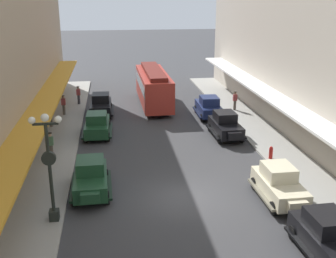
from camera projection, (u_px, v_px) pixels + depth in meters
ground_plane at (184, 197)px, 21.76m from camera, size 200.00×200.00×0.00m
sidewalk_left at (36, 205)px, 20.77m from camera, size 3.00×60.00×0.15m
sidewalk_right at (318, 187)px, 22.71m from camera, size 3.00×60.00×0.15m
parked_car_0 at (101, 104)px, 35.96m from camera, size 2.22×4.29×1.84m
parked_car_1 at (209, 106)px, 35.36m from camera, size 2.21×4.28×1.84m
parked_car_2 at (225, 124)px, 30.55m from camera, size 2.22×4.29×1.84m
parked_car_3 at (91, 176)px, 21.97m from camera, size 2.21×4.29×1.84m
parked_car_4 at (329, 237)px, 16.58m from camera, size 2.26×4.30×1.84m
parked_car_5 at (279, 183)px, 21.19m from camera, size 2.17×4.27×1.84m
parked_car_6 at (97, 124)px, 30.65m from camera, size 2.23×4.29×1.84m
streetcar at (153, 86)px, 38.63m from camera, size 2.64×9.63×3.46m
lamp_post_with_clock at (49, 164)px, 18.44m from camera, size 1.42×0.44×5.16m
fire_hydrant at (271, 152)px, 26.28m from camera, size 0.24×0.24×0.82m
pedestrian_0 at (51, 145)px, 26.28m from camera, size 0.36×0.28×1.67m
pedestrian_1 at (51, 116)px, 32.40m from camera, size 0.36×0.24×1.64m
pedestrian_2 at (235, 101)px, 36.96m from camera, size 0.36×0.28×1.67m
pedestrian_3 at (64, 105)px, 35.60m from camera, size 0.36×0.28×1.67m
pedestrian_4 at (78, 95)px, 38.95m from camera, size 0.36×0.28×1.67m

